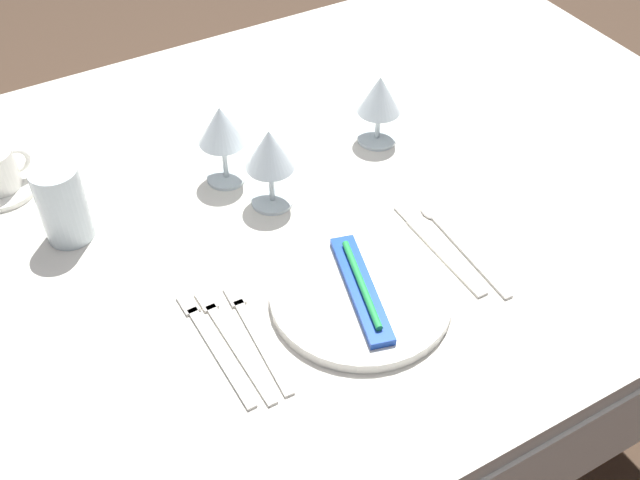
% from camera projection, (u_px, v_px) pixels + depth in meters
% --- Properties ---
extents(ground_plane, '(6.00, 6.00, 0.00)m').
position_uv_depth(ground_plane, '(278.00, 447.00, 1.78)').
color(ground_plane, '#4C3828').
extents(dining_table, '(1.80, 1.11, 0.74)m').
position_uv_depth(dining_table, '(263.00, 244.00, 1.32)').
color(dining_table, silver).
rests_on(dining_table, ground).
extents(dinner_plate, '(0.26, 0.26, 0.02)m').
position_uv_depth(dinner_plate, '(361.00, 296.00, 1.11)').
color(dinner_plate, white).
rests_on(dinner_plate, dining_table).
extents(toothbrush_package, '(0.09, 0.21, 0.02)m').
position_uv_depth(toothbrush_package, '(361.00, 288.00, 1.10)').
color(toothbrush_package, blue).
rests_on(toothbrush_package, dinner_plate).
extents(fork_outer, '(0.03, 0.21, 0.00)m').
position_uv_depth(fork_outer, '(255.00, 332.00, 1.07)').
color(fork_outer, beige).
rests_on(fork_outer, dining_table).
extents(fork_inner, '(0.02, 0.23, 0.00)m').
position_uv_depth(fork_inner, '(231.00, 339.00, 1.06)').
color(fork_inner, beige).
rests_on(fork_inner, dining_table).
extents(fork_salad, '(0.02, 0.23, 0.00)m').
position_uv_depth(fork_salad, '(212.00, 343.00, 1.06)').
color(fork_salad, beige).
rests_on(fork_salad, dining_table).
extents(dinner_knife, '(0.02, 0.23, 0.00)m').
position_uv_depth(dinner_knife, '(440.00, 251.00, 1.19)').
color(dinner_knife, beige).
rests_on(dinner_knife, dining_table).
extents(spoon_soup, '(0.03, 0.23, 0.01)m').
position_uv_depth(spoon_soup, '(454.00, 237.00, 1.21)').
color(spoon_soup, beige).
rests_on(spoon_soup, dining_table).
extents(saucer_left, '(0.12, 0.12, 0.01)m').
position_uv_depth(saucer_left, '(1.00, 188.00, 1.29)').
color(saucer_left, white).
rests_on(saucer_left, dining_table).
extents(wine_glass_centre, '(0.08, 0.08, 0.14)m').
position_uv_depth(wine_glass_centre, '(270.00, 153.00, 1.20)').
color(wine_glass_centre, silver).
rests_on(wine_glass_centre, dining_table).
extents(wine_glass_left, '(0.08, 0.08, 0.15)m').
position_uv_depth(wine_glass_left, '(221.00, 129.00, 1.24)').
color(wine_glass_left, silver).
rests_on(wine_glass_left, dining_table).
extents(wine_glass_right, '(0.08, 0.08, 0.13)m').
position_uv_depth(wine_glass_right, '(380.00, 98.00, 1.33)').
color(wine_glass_right, silver).
rests_on(wine_glass_right, dining_table).
extents(drink_tumbler, '(0.07, 0.07, 0.13)m').
position_uv_depth(drink_tumbler, '(64.00, 208.00, 1.18)').
color(drink_tumbler, silver).
rests_on(drink_tumbler, dining_table).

